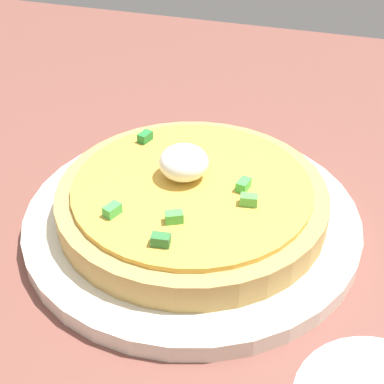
{
  "coord_description": "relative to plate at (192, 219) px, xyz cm",
  "views": [
    {
      "loc": [
        -26.31,
        -17.18,
        32.45
      ],
      "look_at": [
        7.3,
        -6.8,
        6.41
      ],
      "focal_mm": 52.18,
      "sensor_mm": 36.0,
      "label": 1
    }
  ],
  "objects": [
    {
      "name": "plate",
      "position": [
        0.0,
        0.0,
        0.0
      ],
      "size": [
        26.93,
        26.93,
        1.48
      ],
      "primitive_type": "cylinder",
      "color": "silver",
      "rests_on": "dining_table"
    },
    {
      "name": "dining_table",
      "position": [
        -7.3,
        6.8,
        -2.2
      ],
      "size": [
        109.19,
        87.28,
        2.93
      ],
      "primitive_type": "cube",
      "color": "brown",
      "rests_on": "ground"
    },
    {
      "name": "pizza",
      "position": [
        0.02,
        0.03,
        2.17
      ],
      "size": [
        21.35,
        21.35,
        5.43
      ],
      "color": "tan",
      "rests_on": "plate"
    }
  ]
}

